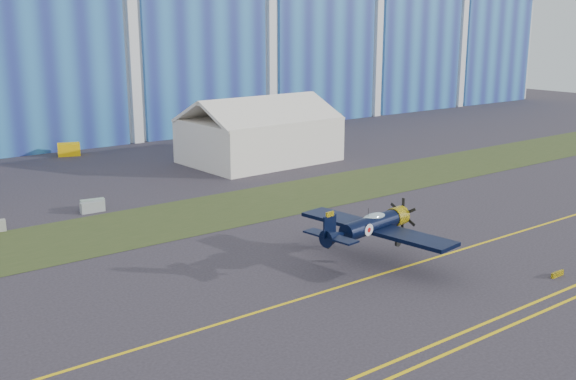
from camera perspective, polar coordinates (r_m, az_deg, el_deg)
ground at (r=40.08m, az=-11.37°, el=-9.14°), size 260.00×260.00×0.00m
grass_median at (r=52.34m, az=-18.14°, el=-4.00°), size 260.00×10.00×0.02m
taxiway_centreline at (r=36.00m, az=-7.80°, el=-11.73°), size 200.00×0.20×0.02m
guard_board_right at (r=45.94m, az=21.85°, el=-6.62°), size 1.20×0.15×0.35m
warbird at (r=44.65m, az=7.00°, el=-2.97°), size 11.07×12.76×3.43m
tent at (r=77.26m, az=-2.45°, el=5.20°), size 16.70×12.54×7.54m
tug at (r=85.19m, az=-18.06°, el=3.29°), size 2.93×2.31×1.49m
gse_box at (r=105.66m, az=3.60°, el=6.00°), size 3.35×2.29×1.84m
barrier_b at (r=59.08m, az=-16.22°, el=-1.39°), size 2.02×0.68×0.90m
barrier_c at (r=59.96m, az=-16.21°, el=-1.17°), size 2.07×0.92×0.90m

